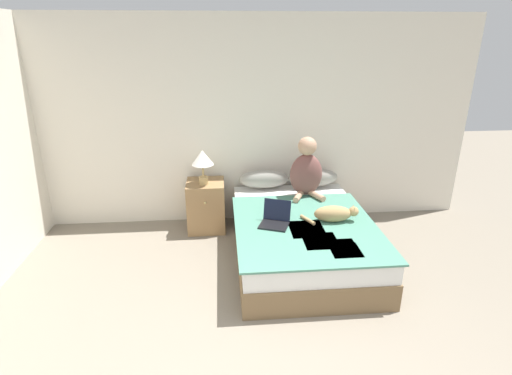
{
  "coord_description": "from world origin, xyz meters",
  "views": [
    {
      "loc": [
        -0.24,
        -1.43,
        2.31
      ],
      "look_at": [
        0.1,
        2.38,
        0.83
      ],
      "focal_mm": 28.0,
      "sensor_mm": 36.0,
      "label": 1
    }
  ],
  "objects_px": {
    "person_sitting": "(306,170)",
    "cat_tabby": "(334,214)",
    "laptop_open": "(275,220)",
    "table_lamp": "(203,160)",
    "nightstand": "(206,206)",
    "bed": "(301,237)",
    "pillow_near": "(264,179)",
    "pillow_far": "(313,178)"
  },
  "relations": [
    {
      "from": "pillow_near",
      "to": "person_sitting",
      "type": "distance_m",
      "value": 0.58
    },
    {
      "from": "pillow_far",
      "to": "table_lamp",
      "type": "xyz_separation_m",
      "value": [
        -1.38,
        -0.17,
        0.33
      ]
    },
    {
      "from": "bed",
      "to": "person_sitting",
      "type": "bearing_deg",
      "value": 75.51
    },
    {
      "from": "cat_tabby",
      "to": "table_lamp",
      "type": "height_order",
      "value": "table_lamp"
    },
    {
      "from": "pillow_near",
      "to": "table_lamp",
      "type": "relative_size",
      "value": 1.5
    },
    {
      "from": "cat_tabby",
      "to": "pillow_near",
      "type": "bearing_deg",
      "value": 124.99
    },
    {
      "from": "person_sitting",
      "to": "nightstand",
      "type": "xyz_separation_m",
      "value": [
        -1.21,
        0.16,
        -0.48
      ]
    },
    {
      "from": "nightstand",
      "to": "bed",
      "type": "bearing_deg",
      "value": -37.16
    },
    {
      "from": "pillow_near",
      "to": "pillow_far",
      "type": "xyz_separation_m",
      "value": [
        0.63,
        0.0,
        0.0
      ]
    },
    {
      "from": "bed",
      "to": "pillow_near",
      "type": "relative_size",
      "value": 3.23
    },
    {
      "from": "cat_tabby",
      "to": "laptop_open",
      "type": "xyz_separation_m",
      "value": [
        -0.62,
        -0.02,
        -0.04
      ]
    },
    {
      "from": "person_sitting",
      "to": "laptop_open",
      "type": "relative_size",
      "value": 1.97
    },
    {
      "from": "bed",
      "to": "pillow_near",
      "type": "xyz_separation_m",
      "value": [
        -0.32,
        0.9,
        0.36
      ]
    },
    {
      "from": "person_sitting",
      "to": "nightstand",
      "type": "relative_size",
      "value": 1.15
    },
    {
      "from": "pillow_near",
      "to": "laptop_open",
      "type": "xyz_separation_m",
      "value": [
        0.0,
        -1.04,
        -0.07
      ]
    },
    {
      "from": "laptop_open",
      "to": "nightstand",
      "type": "bearing_deg",
      "value": 149.73
    },
    {
      "from": "bed",
      "to": "cat_tabby",
      "type": "distance_m",
      "value": 0.47
    },
    {
      "from": "cat_tabby",
      "to": "laptop_open",
      "type": "distance_m",
      "value": 0.62
    },
    {
      "from": "laptop_open",
      "to": "table_lamp",
      "type": "relative_size",
      "value": 0.86
    },
    {
      "from": "cat_tabby",
      "to": "table_lamp",
      "type": "bearing_deg",
      "value": 151.5
    },
    {
      "from": "cat_tabby",
      "to": "laptop_open",
      "type": "relative_size",
      "value": 1.63
    },
    {
      "from": "nightstand",
      "to": "table_lamp",
      "type": "bearing_deg",
      "value": -101.61
    },
    {
      "from": "table_lamp",
      "to": "cat_tabby",
      "type": "bearing_deg",
      "value": -31.97
    },
    {
      "from": "cat_tabby",
      "to": "table_lamp",
      "type": "relative_size",
      "value": 1.4
    },
    {
      "from": "pillow_near",
      "to": "nightstand",
      "type": "xyz_separation_m",
      "value": [
        -0.73,
        -0.1,
        -0.29
      ]
    },
    {
      "from": "pillow_near",
      "to": "table_lamp",
      "type": "distance_m",
      "value": 0.83
    },
    {
      "from": "table_lamp",
      "to": "person_sitting",
      "type": "bearing_deg",
      "value": -4.61
    },
    {
      "from": "pillow_far",
      "to": "table_lamp",
      "type": "height_order",
      "value": "table_lamp"
    },
    {
      "from": "bed",
      "to": "table_lamp",
      "type": "xyz_separation_m",
      "value": [
        -1.06,
        0.73,
        0.69
      ]
    },
    {
      "from": "nightstand",
      "to": "table_lamp",
      "type": "relative_size",
      "value": 1.48
    },
    {
      "from": "pillow_far",
      "to": "laptop_open",
      "type": "relative_size",
      "value": 1.74
    },
    {
      "from": "bed",
      "to": "person_sitting",
      "type": "height_order",
      "value": "person_sitting"
    },
    {
      "from": "pillow_far",
      "to": "cat_tabby",
      "type": "distance_m",
      "value": 1.02
    },
    {
      "from": "bed",
      "to": "cat_tabby",
      "type": "relative_size",
      "value": 3.45
    },
    {
      "from": "bed",
      "to": "person_sitting",
      "type": "relative_size",
      "value": 2.85
    },
    {
      "from": "person_sitting",
      "to": "cat_tabby",
      "type": "distance_m",
      "value": 0.8
    },
    {
      "from": "laptop_open",
      "to": "nightstand",
      "type": "distance_m",
      "value": 1.21
    },
    {
      "from": "nightstand",
      "to": "table_lamp",
      "type": "xyz_separation_m",
      "value": [
        -0.01,
        -0.06,
        0.62
      ]
    },
    {
      "from": "person_sitting",
      "to": "laptop_open",
      "type": "height_order",
      "value": "person_sitting"
    },
    {
      "from": "cat_tabby",
      "to": "laptop_open",
      "type": "height_order",
      "value": "laptop_open"
    },
    {
      "from": "person_sitting",
      "to": "cat_tabby",
      "type": "bearing_deg",
      "value": -78.93
    },
    {
      "from": "bed",
      "to": "laptop_open",
      "type": "height_order",
      "value": "laptop_open"
    }
  ]
}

